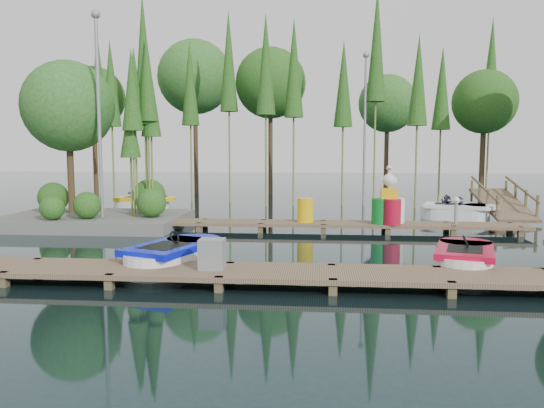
# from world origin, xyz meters

# --- Properties ---
(ground_plane) EXTENTS (90.00, 90.00, 0.00)m
(ground_plane) POSITION_xyz_m (0.00, 0.00, 0.00)
(ground_plane) COLOR #1A2E32
(near_dock) EXTENTS (18.00, 1.50, 0.50)m
(near_dock) POSITION_xyz_m (0.00, -4.50, 0.23)
(near_dock) COLOR brown
(near_dock) RESTS_ON ground
(far_dock) EXTENTS (15.00, 1.20, 0.50)m
(far_dock) POSITION_xyz_m (1.00, 2.50, 0.23)
(far_dock) COLOR brown
(far_dock) RESTS_ON ground
(island) EXTENTS (6.20, 4.20, 6.75)m
(island) POSITION_xyz_m (-6.30, 3.29, 3.18)
(island) COLOR #61615D
(island) RESTS_ON ground
(tree_screen) EXTENTS (34.42, 18.53, 10.31)m
(tree_screen) POSITION_xyz_m (-2.04, 10.60, 6.12)
(tree_screen) COLOR #45311D
(tree_screen) RESTS_ON ground
(lamp_island) EXTENTS (0.30, 0.30, 7.25)m
(lamp_island) POSITION_xyz_m (-5.50, 2.50, 4.26)
(lamp_island) COLOR gray
(lamp_island) RESTS_ON ground
(lamp_rear) EXTENTS (0.30, 0.30, 7.25)m
(lamp_rear) POSITION_xyz_m (4.00, 11.00, 4.26)
(lamp_rear) COLOR gray
(lamp_rear) RESTS_ON ground
(ramp) EXTENTS (1.50, 3.94, 1.49)m
(ramp) POSITION_xyz_m (9.00, 6.50, 0.59)
(ramp) COLOR brown
(ramp) RESTS_ON ground
(boat_blue) EXTENTS (2.15, 3.07, 0.95)m
(boat_blue) POSITION_xyz_m (-1.40, -3.36, 0.27)
(boat_blue) COLOR white
(boat_blue) RESTS_ON ground
(boat_red) EXTENTS (1.84, 2.83, 0.88)m
(boat_red) POSITION_xyz_m (5.10, -2.97, 0.25)
(boat_red) COLOR white
(boat_red) RESTS_ON ground
(boat_yellow_far) EXTENTS (2.78, 1.31, 1.38)m
(boat_yellow_far) POSITION_xyz_m (-5.92, 7.88, 0.29)
(boat_yellow_far) COLOR white
(boat_yellow_far) RESTS_ON ground
(boat_white_far) EXTENTS (3.09, 2.03, 1.34)m
(boat_white_far) POSITION_xyz_m (7.10, 5.89, 0.30)
(boat_white_far) COLOR white
(boat_white_far) RESTS_ON ground
(utility_cabinet) EXTENTS (0.50, 0.42, 0.61)m
(utility_cabinet) POSITION_xyz_m (-0.26, -4.50, 0.61)
(utility_cabinet) COLOR gray
(utility_cabinet) RESTS_ON near_dock
(yellow_barrel) EXTENTS (0.53, 0.53, 0.80)m
(yellow_barrel) POSITION_xyz_m (1.42, 2.50, 0.70)
(yellow_barrel) COLOR yellow
(yellow_barrel) RESTS_ON far_dock
(drum_cluster) EXTENTS (1.09, 1.00, 1.88)m
(drum_cluster) POSITION_xyz_m (4.12, 2.35, 0.85)
(drum_cluster) COLOR #0C7422
(drum_cluster) RESTS_ON far_dock
(seagull_post) EXTENTS (0.54, 0.29, 0.87)m
(seagull_post) POSITION_xyz_m (6.25, 2.50, 0.88)
(seagull_post) COLOR gray
(seagull_post) RESTS_ON far_dock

